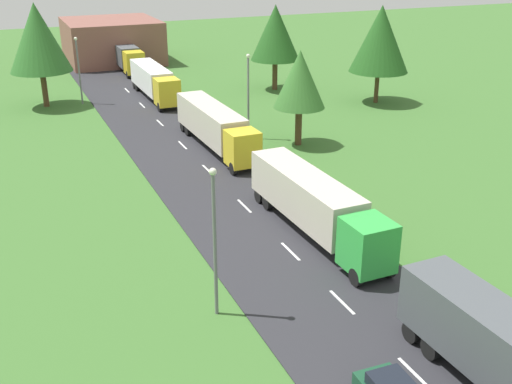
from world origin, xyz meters
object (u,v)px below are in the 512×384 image
(tree_ash, at_px, (275,33))
(truck_fifth, at_px, (125,55))
(tree_maple, at_px, (380,39))
(lamppost_second, at_px, (215,235))
(tree_elm, at_px, (300,80))
(truck_second, at_px, (315,204))
(lamppost_third, at_px, (248,92))
(lamppost_fourth, at_px, (79,67))
(truck_third, at_px, (215,125))
(tree_birch, at_px, (38,38))
(truck_fourth, at_px, (154,81))
(distant_building, at_px, (112,41))

(tree_ash, bearing_deg, truck_fifth, 127.12)
(tree_ash, bearing_deg, tree_maple, -52.96)
(lamppost_second, xyz_separation_m, tree_elm, (15.98, 22.58, 1.56))
(truck_second, relative_size, lamppost_third, 1.78)
(lamppost_second, bearing_deg, truck_second, 34.44)
(lamppost_third, distance_m, tree_maple, 19.80)
(lamppost_second, height_order, lamppost_fourth, lamppost_second)
(truck_third, distance_m, tree_maple, 24.29)
(truck_third, distance_m, tree_ash, 24.10)
(tree_birch, bearing_deg, tree_maple, -20.49)
(truck_fourth, relative_size, truck_fifth, 1.02)
(tree_maple, bearing_deg, truck_fifth, 127.09)
(truck_fourth, distance_m, tree_elm, 23.33)
(truck_fourth, bearing_deg, truck_second, -89.63)
(truck_fifth, xyz_separation_m, lamppost_fourth, (-8.59, -16.82, 2.08))
(tree_elm, bearing_deg, tree_maple, 34.10)
(truck_third, xyz_separation_m, tree_elm, (7.27, -1.81, 3.78))
(tree_birch, bearing_deg, truck_fifth, 52.76)
(truck_third, bearing_deg, tree_elm, -13.97)
(truck_fourth, bearing_deg, tree_maple, -27.16)
(truck_second, height_order, tree_ash, tree_ash)
(lamppost_fourth, height_order, distant_building, lamppost_fourth)
(truck_fourth, distance_m, distant_building, 24.74)
(tree_maple, bearing_deg, tree_ash, 127.04)
(lamppost_third, xyz_separation_m, tree_maple, (18.43, 6.72, 2.69))
(truck_fourth, bearing_deg, lamppost_third, -77.27)
(truck_third, bearing_deg, truck_fourth, 90.84)
(lamppost_second, relative_size, lamppost_fourth, 1.05)
(truck_fourth, distance_m, tree_birch, 13.17)
(truck_third, bearing_deg, lamppost_fourth, 112.08)
(lamppost_fourth, relative_size, tree_birch, 0.66)
(tree_birch, relative_size, tree_maple, 1.04)
(lamppost_third, height_order, tree_birch, tree_birch)
(truck_fourth, xyz_separation_m, tree_birch, (-11.94, 1.32, 5.38))
(tree_birch, height_order, tree_elm, tree_birch)
(truck_fourth, distance_m, truck_fifth, 17.66)
(tree_elm, bearing_deg, truck_fifth, 100.22)
(truck_third, height_order, distant_building, distant_building)
(truck_second, distance_m, tree_ash, 40.16)
(truck_third, bearing_deg, lamppost_third, 22.98)
(truck_third, relative_size, truck_fourth, 1.09)
(truck_fourth, relative_size, lamppost_second, 1.69)
(truck_second, distance_m, tree_maple, 35.22)
(truck_fifth, xyz_separation_m, tree_ash, (14.28, -18.86, 4.74))
(lamppost_fourth, xyz_separation_m, tree_birch, (-3.82, 0.49, 3.32))
(truck_fourth, distance_m, tree_maple, 25.84)
(truck_second, distance_m, tree_birch, 41.86)
(tree_elm, distance_m, tree_ash, 21.76)
(truck_second, distance_m, distant_building, 63.10)
(truck_fourth, bearing_deg, lamppost_fourth, 174.17)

